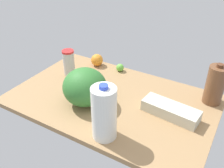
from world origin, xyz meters
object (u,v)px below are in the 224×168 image
(tumbler_cup, at_px, (69,62))
(milk_jug, at_px, (104,113))
(watermelon, at_px, (85,87))
(chocolate_milk_jug, at_px, (215,85))
(lime_loose, at_px, (120,68))
(egg_carton, at_px, (170,110))
(orange_far_back, at_px, (97,60))

(tumbler_cup, height_order, milk_jug, milk_jug)
(watermelon, xyz_separation_m, tumbler_cup, (0.29, -0.22, -0.02))
(chocolate_milk_jug, relative_size, lime_loose, 4.59)
(watermelon, distance_m, lime_loose, 0.44)
(egg_carton, xyz_separation_m, lime_loose, (0.48, -0.30, -0.01))
(watermelon, xyz_separation_m, chocolate_milk_jug, (-0.63, -0.38, 0.01))
(tumbler_cup, distance_m, orange_far_back, 0.23)
(tumbler_cup, bearing_deg, chocolate_milk_jug, -170.11)
(milk_jug, distance_m, orange_far_back, 0.75)
(watermelon, relative_size, orange_far_back, 2.85)
(egg_carton, height_order, orange_far_back, orange_far_back)
(tumbler_cup, xyz_separation_m, lime_loose, (-0.28, -0.21, -0.06))
(chocolate_milk_jug, xyz_separation_m, lime_loose, (0.64, -0.05, -0.09))
(egg_carton, bearing_deg, milk_jug, 60.42)
(watermelon, height_order, orange_far_back, watermelon)
(chocolate_milk_jug, bearing_deg, tumbler_cup, 9.89)
(tumbler_cup, distance_m, milk_jug, 0.67)
(milk_jug, bearing_deg, lime_loose, -67.66)
(tumbler_cup, relative_size, orange_far_back, 2.03)
(watermelon, xyz_separation_m, egg_carton, (-0.46, -0.14, -0.08))
(tumbler_cup, height_order, lime_loose, tumbler_cup)
(chocolate_milk_jug, bearing_deg, lime_loose, -4.73)
(tumbler_cup, bearing_deg, orange_far_back, -114.70)
(egg_carton, xyz_separation_m, orange_far_back, (0.66, -0.29, 0.01))
(milk_jug, bearing_deg, chocolate_milk_jug, -125.05)
(tumbler_cup, bearing_deg, egg_carton, 173.76)
(tumbler_cup, bearing_deg, lime_loose, -142.76)
(tumbler_cup, xyz_separation_m, orange_far_back, (-0.09, -0.20, -0.05))
(chocolate_milk_jug, bearing_deg, orange_far_back, -2.95)
(egg_carton, relative_size, milk_jug, 1.05)
(egg_carton, bearing_deg, chocolate_milk_jug, -118.25)
(orange_far_back, bearing_deg, tumbler_cup, 65.30)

